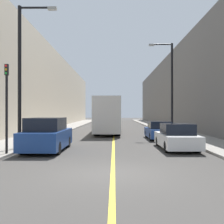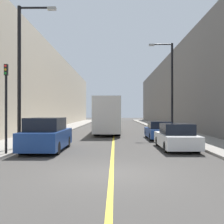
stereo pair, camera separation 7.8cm
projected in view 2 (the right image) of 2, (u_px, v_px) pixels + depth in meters
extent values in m
plane|color=#3F3D3A|center=(111.00, 174.00, 9.17)|extent=(200.00, 200.00, 0.00)
cube|color=gray|center=(70.00, 126.00, 39.25)|extent=(3.17, 72.00, 0.14)
cube|color=gray|center=(158.00, 126.00, 39.09)|extent=(3.17, 72.00, 0.14)
cube|color=beige|center=(46.00, 90.00, 39.31)|extent=(4.00, 72.00, 10.96)
cube|color=#66605B|center=(182.00, 90.00, 39.07)|extent=(4.00, 72.00, 10.92)
cube|color=gold|center=(114.00, 127.00, 39.17)|extent=(0.16, 72.00, 0.01)
cube|color=silver|center=(108.00, 114.00, 27.86)|extent=(2.48, 11.77, 3.27)
cube|color=black|center=(106.00, 108.00, 22.00)|extent=(2.11, 0.04, 1.47)
cylinder|color=black|center=(97.00, 130.00, 24.22)|extent=(0.54, 1.04, 1.04)
cylinder|color=black|center=(118.00, 130.00, 24.20)|extent=(0.54, 1.04, 1.04)
cylinder|color=black|center=(101.00, 126.00, 31.52)|extent=(0.54, 1.04, 1.04)
cylinder|color=black|center=(117.00, 126.00, 31.50)|extent=(0.54, 1.04, 1.04)
cube|color=navy|center=(47.00, 139.00, 14.73)|extent=(2.02, 4.73, 0.95)
cube|color=black|center=(46.00, 124.00, 14.50)|extent=(1.78, 2.60, 0.71)
cube|color=black|center=(34.00, 140.00, 12.40)|extent=(1.72, 0.04, 0.43)
cylinder|color=black|center=(24.00, 148.00, 13.27)|extent=(0.45, 0.68, 0.68)
cylinder|color=black|center=(55.00, 148.00, 13.25)|extent=(0.45, 0.68, 0.68)
cylinder|color=black|center=(40.00, 142.00, 16.21)|extent=(0.45, 0.68, 0.68)
cylinder|color=black|center=(66.00, 142.00, 16.19)|extent=(0.45, 0.68, 0.68)
cube|color=silver|center=(176.00, 140.00, 15.31)|extent=(1.89, 4.41, 0.72)
cube|color=black|center=(177.00, 129.00, 15.09)|extent=(1.66, 1.99, 0.61)
cube|color=black|center=(186.00, 142.00, 13.14)|extent=(1.60, 0.04, 0.32)
cylinder|color=black|center=(168.00, 147.00, 13.95)|extent=(0.42, 0.62, 0.62)
cylinder|color=black|center=(196.00, 147.00, 13.93)|extent=(0.42, 0.62, 0.62)
cylinder|color=black|center=(159.00, 141.00, 16.69)|extent=(0.42, 0.62, 0.62)
cylinder|color=black|center=(183.00, 141.00, 16.67)|extent=(0.42, 0.62, 0.62)
cube|color=navy|center=(159.00, 133.00, 21.18)|extent=(1.90, 4.37, 0.68)
cube|color=black|center=(159.00, 125.00, 20.96)|extent=(1.67, 1.97, 0.58)
cube|color=black|center=(164.00, 133.00, 19.02)|extent=(1.61, 0.04, 0.31)
cylinder|color=black|center=(152.00, 137.00, 19.83)|extent=(0.42, 0.62, 0.62)
cylinder|color=black|center=(172.00, 137.00, 19.81)|extent=(0.42, 0.62, 0.62)
cylinder|color=black|center=(148.00, 134.00, 22.54)|extent=(0.42, 0.62, 0.62)
cylinder|color=black|center=(165.00, 134.00, 22.52)|extent=(0.42, 0.62, 0.62)
cylinder|color=black|center=(19.00, 77.00, 14.88)|extent=(0.20, 0.20, 8.07)
cylinder|color=black|center=(36.00, 8.00, 14.88)|extent=(1.86, 0.12, 0.12)
cube|color=#999993|center=(52.00, 9.00, 14.87)|extent=(0.50, 0.24, 0.16)
cylinder|color=black|center=(172.00, 89.00, 23.87)|extent=(0.20, 0.20, 8.35)
cylinder|color=black|center=(162.00, 44.00, 23.89)|extent=(1.86, 0.12, 0.12)
cube|color=#999993|center=(152.00, 45.00, 23.90)|extent=(0.50, 0.24, 0.16)
cylinder|color=black|center=(6.00, 114.00, 12.85)|extent=(0.12, 0.12, 3.83)
cube|color=black|center=(6.00, 70.00, 12.86)|extent=(0.16, 0.16, 0.55)
cylinder|color=red|center=(5.00, 66.00, 12.77)|extent=(0.11, 0.02, 0.11)
cylinder|color=gold|center=(5.00, 70.00, 12.77)|extent=(0.11, 0.02, 0.11)
cylinder|color=green|center=(5.00, 73.00, 12.77)|extent=(0.11, 0.02, 0.11)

